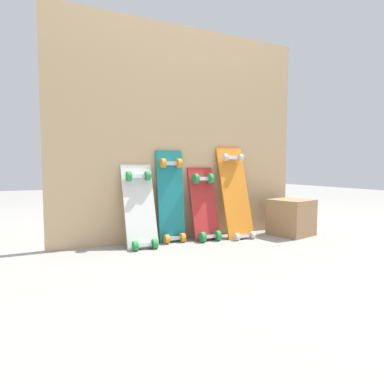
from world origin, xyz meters
The scene contains 7 objects.
ground_plane centered at (0.00, 0.00, 0.00)m, with size 12.00×12.00×0.00m, color gray.
plywood_wall_panel centered at (0.00, 0.07, 0.75)m, with size 1.87×0.04×1.50m, color tan.
skateboard_white centered at (-0.37, -0.06, 0.23)m, with size 0.20×0.24×0.60m.
skateboard_teal centered at (-0.13, 0.00, 0.28)m, with size 0.19×0.15×0.69m.
skateboard_red centered at (0.11, -0.05, 0.23)m, with size 0.19×0.22×0.58m.
skateboard_orange centered at (0.36, -0.07, 0.30)m, with size 0.22×0.26×0.74m.
wooden_crate centered at (0.78, -0.20, 0.14)m, with size 0.27×0.27×0.27m, color #99724C.
Camera 1 is at (-0.97, -2.09, 0.52)m, focal length 30.50 mm.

